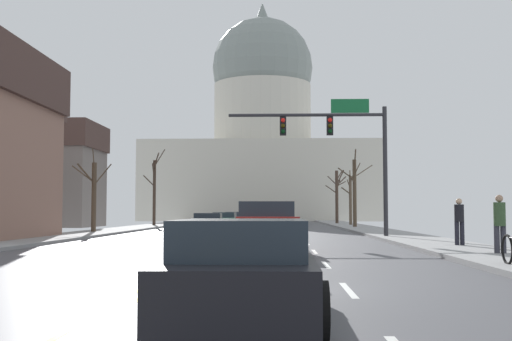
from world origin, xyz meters
TOP-DOWN VIEW (x-y plane):
  - ground at (0.00, -0.00)m, footprint 20.00×180.00m
  - signal_gantry at (5.39, 17.34)m, footprint 7.91×0.41m
  - capitol_building at (0.00, 77.48)m, footprint 32.66×18.55m
  - sedan_near_00 at (2.00, 12.69)m, footprint 2.10×4.34m
  - pickup_truck_near_01 at (1.90, 6.57)m, footprint 2.39×5.81m
  - sedan_near_02 at (1.81, -0.22)m, footprint 1.94×4.66m
  - sedan_near_03 at (1.86, -6.41)m, footprint 1.98×4.53m
  - sedan_oncoming_00 at (-1.87, 23.19)m, footprint 2.06×4.62m
  - sedan_oncoming_01 at (-1.91, 35.28)m, footprint 2.19×4.27m
  - sedan_oncoming_02 at (-1.93, 47.43)m, footprint 2.20×4.39m
  - flank_building_01 at (-18.63, 39.68)m, footprint 10.93×7.57m
  - bare_tree_00 at (8.20, 35.37)m, footprint 2.84×2.75m
  - bare_tree_01 at (-8.67, 23.04)m, footprint 1.99×1.47m
  - bare_tree_02 at (8.67, 42.53)m, footprint 1.22×1.53m
  - bare_tree_03 at (-8.46, 40.57)m, footprint 1.91×1.62m
  - bare_tree_04 at (8.11, 49.23)m, footprint 2.24×1.93m
  - pedestrian_00 at (8.75, 4.42)m, footprint 0.35×0.34m
  - pedestrian_01 at (8.82, 8.84)m, footprint 0.35×0.34m

SIDE VIEW (x-z plane):
  - ground at x=0.00m, z-range -0.08..0.12m
  - sedan_near_02 at x=1.81m, z-range -0.03..1.13m
  - sedan_near_00 at x=2.00m, z-range -0.05..1.17m
  - sedan_oncoming_00 at x=-1.87m, z-range -0.04..1.20m
  - sedan_oncoming_02 at x=-1.93m, z-range -0.04..1.22m
  - sedan_oncoming_01 at x=-1.91m, z-range -0.03..1.23m
  - sedan_near_03 at x=1.86m, z-range -0.03..1.23m
  - pickup_truck_near_01 at x=1.90m, z-range -0.10..1.58m
  - pedestrian_01 at x=8.82m, z-range 0.23..1.91m
  - pedestrian_00 at x=8.75m, z-range 0.23..1.93m
  - bare_tree_01 at x=-8.67m, z-range -0.07..4.78m
  - bare_tree_02 at x=8.67m, z-range 0.07..4.96m
  - bare_tree_04 at x=8.11m, z-range 0.34..5.67m
  - bare_tree_00 at x=8.20m, z-range 0.06..6.00m
  - bare_tree_03 at x=-8.46m, z-range 0.00..6.62m
  - flank_building_01 at x=-18.63m, z-range 0.07..8.93m
  - signal_gantry at x=5.39m, z-range 1.57..8.40m
  - capitol_building at x=0.00m, z-range -4.47..27.36m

